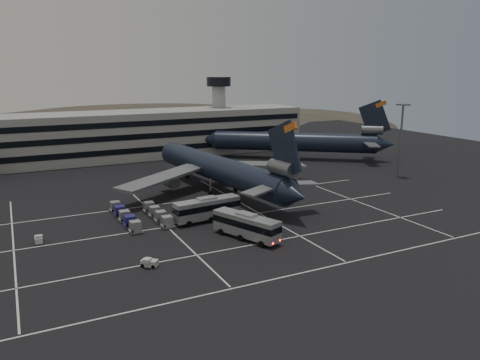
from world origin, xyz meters
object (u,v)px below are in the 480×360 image
Objects in this scene: tug_a at (39,239)px; uld_cluster at (139,215)px; trijet_main at (220,169)px; bus_far at (207,208)px; bus_near at (246,225)px.

tug_a is 0.14× the size of uld_cluster.
trijet_main is 41.53m from tug_a.
tug_a is 17.39m from uld_cluster.
uld_cluster is (-10.90, 5.35, -1.40)m from bus_far.
bus_near is 32.64m from tug_a.
bus_far is (-2.07, 11.28, 0.04)m from bus_near.
bus_far is 5.73× the size of tug_a.
bus_near is at bearing -20.18° from tug_a.
bus_far is at bearing 78.16° from bus_near.
trijet_main is 24.70m from uld_cluster.
tug_a is (-38.11, -15.82, -4.64)m from trijet_main.
trijet_main is at bearing 25.59° from tug_a.
trijet_main is 4.67× the size of bus_near.
trijet_main reaches higher than uld_cluster.
uld_cluster is (16.97, 3.78, 0.40)m from tug_a.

